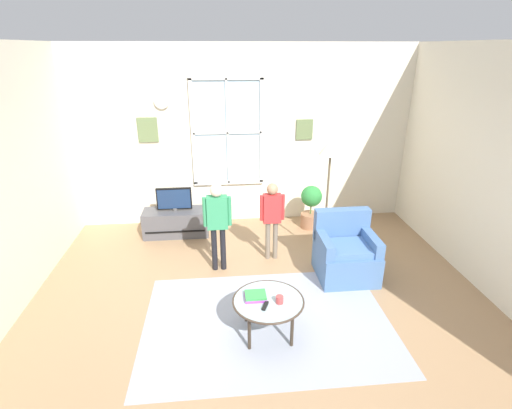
{
  "coord_description": "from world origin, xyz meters",
  "views": [
    {
      "loc": [
        -0.45,
        -3.79,
        2.92
      ],
      "look_at": [
        0.01,
        0.84,
        1.02
      ],
      "focal_mm": 27.15,
      "sensor_mm": 36.0,
      "label": 1
    }
  ],
  "objects": [
    {
      "name": "person_red_shirt",
      "position": [
        0.28,
        1.21,
        0.73
      ],
      "size": [
        0.35,
        0.16,
        1.17
      ],
      "color": "#726656",
      "rests_on": "ground_plane"
    },
    {
      "name": "area_rug",
      "position": [
        0.03,
        -0.23,
        0.0
      ],
      "size": [
        2.79,
        1.96,
        0.01
      ],
      "primitive_type": "cube",
      "color": "#999EAD",
      "rests_on": "ground_plane"
    },
    {
      "name": "cup",
      "position": [
        0.13,
        -0.46,
        0.47
      ],
      "size": [
        0.08,
        0.08,
        0.08
      ],
      "primitive_type": "cylinder",
      "color": "#BF3F3F",
      "rests_on": "coffee_table"
    },
    {
      "name": "back_wall",
      "position": [
        -0.01,
        2.73,
        1.5
      ],
      "size": [
        5.68,
        0.17,
        3.0
      ],
      "color": "silver",
      "rests_on": "ground_plane"
    },
    {
      "name": "person_green_shirt",
      "position": [
        -0.5,
        0.98,
        0.8
      ],
      "size": [
        0.38,
        0.17,
        1.27
      ],
      "color": "black",
      "rests_on": "ground_plane"
    },
    {
      "name": "coffee_table",
      "position": [
        0.02,
        -0.4,
        0.4
      ],
      "size": [
        0.77,
        0.77,
        0.43
      ],
      "color": "#99B2B7",
      "rests_on": "ground_plane"
    },
    {
      "name": "ground_plane",
      "position": [
        0.0,
        0.0,
        -0.01
      ],
      "size": [
        6.28,
        5.94,
        0.02
      ],
      "primitive_type": "cube",
      "color": "#9E7A56"
    },
    {
      "name": "remote_near_books",
      "position": [
        -0.03,
        -0.51,
        0.44
      ],
      "size": [
        0.09,
        0.14,
        0.02
      ],
      "primitive_type": "cube",
      "rotation": [
        0.0,
        0.0,
        -0.4
      ],
      "color": "black",
      "rests_on": "coffee_table"
    },
    {
      "name": "television",
      "position": [
        -1.19,
        2.15,
        0.64
      ],
      "size": [
        0.56,
        0.08,
        0.39
      ],
      "color": "#4C4C4C",
      "rests_on": "tv_stand"
    },
    {
      "name": "tv_stand",
      "position": [
        -1.19,
        2.15,
        0.22
      ],
      "size": [
        1.06,
        0.44,
        0.43
      ],
      "color": "#4C4C51",
      "rests_on": "ground_plane"
    },
    {
      "name": "book_stack",
      "position": [
        -0.12,
        -0.35,
        0.46
      ],
      "size": [
        0.23,
        0.19,
        0.05
      ],
      "color": "#B146C5",
      "rests_on": "coffee_table"
    },
    {
      "name": "floor_lamp",
      "position": [
        1.06,
        1.19,
        1.5
      ],
      "size": [
        0.32,
        0.32,
        1.79
      ],
      "color": "black",
      "rests_on": "ground_plane"
    },
    {
      "name": "potted_plant_by_window",
      "position": [
        1.09,
        2.2,
        0.41
      ],
      "size": [
        0.36,
        0.36,
        0.75
      ],
      "color": "#9E6B4C",
      "rests_on": "ground_plane"
    },
    {
      "name": "armchair",
      "position": [
        1.21,
        0.66,
        0.33
      ],
      "size": [
        0.76,
        0.74,
        0.87
      ],
      "color": "#476B9E",
      "rests_on": "ground_plane"
    }
  ]
}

